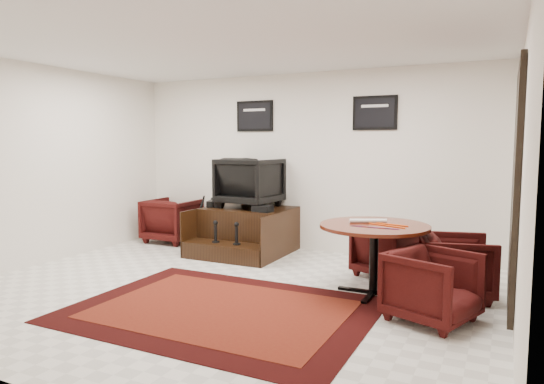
{
  "coord_description": "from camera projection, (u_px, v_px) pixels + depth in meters",
  "views": [
    {
      "loc": [
        2.89,
        -4.65,
        1.71
      ],
      "look_at": [
        0.19,
        0.9,
        1.08
      ],
      "focal_mm": 32.0,
      "sensor_mm": 36.0,
      "label": 1
    }
  ],
  "objects": [
    {
      "name": "table_chair_corner",
      "position": [
        433.0,
        283.0,
        4.63
      ],
      "size": [
        0.9,
        0.93,
        0.75
      ],
      "primitive_type": "imported",
      "rotation": [
        0.0,
        0.0,
        1.21
      ],
      "color": "black",
      "rests_on": "ground"
    },
    {
      "name": "room_shell",
      "position": [
        259.0,
        136.0,
        5.34
      ],
      "size": [
        6.02,
        5.02,
        2.81
      ],
      "color": "white",
      "rests_on": "ground"
    },
    {
      "name": "ground",
      "position": [
        223.0,
        292.0,
        5.59
      ],
      "size": [
        6.0,
        6.0,
        0.0
      ],
      "primitive_type": "plane",
      "color": "white",
      "rests_on": "ground"
    },
    {
      "name": "shine_chair",
      "position": [
        250.0,
        180.0,
        7.64
      ],
      "size": [
        0.91,
        0.86,
        0.87
      ],
      "primitive_type": "imported",
      "rotation": [
        0.0,
        0.0,
        3.06
      ],
      "color": "black",
      "rests_on": "shine_podium"
    },
    {
      "name": "table_chair_window",
      "position": [
        457.0,
        263.0,
        5.38
      ],
      "size": [
        0.86,
        0.89,
        0.76
      ],
      "primitive_type": "imported",
      "rotation": [
        0.0,
        0.0,
        1.82
      ],
      "color": "black",
      "rests_on": "ground"
    },
    {
      "name": "umbrella_black",
      "position": [
        197.0,
        222.0,
        7.73
      ],
      "size": [
        0.34,
        0.13,
        0.92
      ],
      "primitive_type": null,
      "color": "black",
      "rests_on": "ground"
    },
    {
      "name": "shoes_pair",
      "position": [
        215.0,
        204.0,
        7.72
      ],
      "size": [
        0.29,
        0.33,
        0.1
      ],
      "color": "black",
      "rests_on": "shine_podium"
    },
    {
      "name": "paper_roll",
      "position": [
        368.0,
        221.0,
        5.53
      ],
      "size": [
        0.4,
        0.23,
        0.05
      ],
      "primitive_type": "cylinder",
      "rotation": [
        0.0,
        1.57,
        0.44
      ],
      "color": "silver",
      "rests_on": "meeting_table"
    },
    {
      "name": "meeting_table",
      "position": [
        374.0,
        233.0,
        5.44
      ],
      "size": [
        1.22,
        1.22,
        0.8
      ],
      "color": "#4E130B",
      "rests_on": "ground"
    },
    {
      "name": "table_chair_back",
      "position": [
        388.0,
        248.0,
        6.22
      ],
      "size": [
        0.89,
        0.87,
        0.72
      ],
      "primitive_type": "imported",
      "rotation": [
        0.0,
        0.0,
        2.77
      ],
      "color": "black",
      "rests_on": "ground"
    },
    {
      "name": "shine_podium",
      "position": [
        246.0,
        232.0,
        7.6
      ],
      "size": [
        1.35,
        1.39,
        0.69
      ],
      "color": "black",
      "rests_on": "ground"
    },
    {
      "name": "polish_kit",
      "position": [
        263.0,
        209.0,
        7.17
      ],
      "size": [
        0.29,
        0.22,
        0.1
      ],
      "primitive_type": "cube",
      "rotation": [
        0.0,
        0.0,
        -0.09
      ],
      "color": "black",
      "rests_on": "shine_podium"
    },
    {
      "name": "table_clutter",
      "position": [
        384.0,
        225.0,
        5.33
      ],
      "size": [
        0.57,
        0.33,
        0.01
      ],
      "color": "#E54C0C",
      "rests_on": "meeting_table"
    },
    {
      "name": "umbrella_hooked",
      "position": [
        205.0,
        221.0,
        7.96
      ],
      "size": [
        0.32,
        0.12,
        0.86
      ],
      "primitive_type": null,
      "color": "black",
      "rests_on": "ground"
    },
    {
      "name": "area_rug",
      "position": [
        222.0,
        309.0,
        4.98
      ],
      "size": [
        3.02,
        2.26,
        0.01
      ],
      "color": "black",
      "rests_on": "ground"
    },
    {
      "name": "armchair_side",
      "position": [
        172.0,
        218.0,
        8.39
      ],
      "size": [
        0.81,
        0.76,
        0.82
      ],
      "primitive_type": "imported",
      "rotation": [
        0.0,
        0.0,
        3.15
      ],
      "color": "black",
      "rests_on": "ground"
    }
  ]
}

